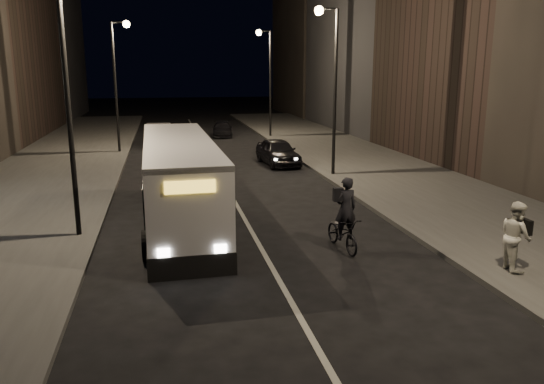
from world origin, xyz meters
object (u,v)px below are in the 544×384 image
streetlight_left_far (119,69)px  car_near (278,152)px  streetlight_left_near (74,69)px  car_mid (159,133)px  cyclist_on_bicycle (343,226)px  streetlight_right_mid (330,69)px  car_far (222,129)px  city_bus (179,178)px  pedestrian_woman (516,236)px  streetlight_right_far (267,69)px

streetlight_left_far → car_near: streetlight_left_far is taller
streetlight_left_near → car_mid: size_ratio=1.70×
cyclist_on_bicycle → car_near: size_ratio=0.53×
streetlight_right_mid → car_far: size_ratio=2.09×
cyclist_on_bicycle → car_near: cyclist_on_bicycle is taller
city_bus → pedestrian_woman: size_ratio=5.97×
car_near → car_far: 13.80m
streetlight_right_far → cyclist_on_bicycle: streetlight_right_far is taller
streetlight_right_mid → streetlight_left_far: (-10.66, 10.00, 0.00)m
streetlight_right_far → streetlight_left_far: (-10.66, -6.00, 0.00)m
streetlight_right_mid → car_mid: (-8.38, 13.97, -4.57)m
car_mid → car_far: size_ratio=1.23×
streetlight_left_near → streetlight_right_far: bearing=66.0°
cyclist_on_bicycle → car_mid: cyclist_on_bicycle is taller
streetlight_left_near → city_bus: streetlight_left_near is taller
streetlight_right_mid → pedestrian_woman: streetlight_right_mid is taller
streetlight_right_mid → car_mid: 16.92m
streetlight_right_mid → streetlight_left_near: (-10.66, -8.00, 0.00)m
streetlight_left_far → car_near: (8.93, -6.01, -4.62)m
pedestrian_woman → car_far: (-4.24, 31.26, -0.53)m
streetlight_right_far → car_near: bearing=-98.2°
streetlight_right_far → car_near: streetlight_right_far is taller
city_bus → car_mid: size_ratio=2.32×
cyclist_on_bicycle → pedestrian_woman: cyclist_on_bicycle is taller
streetlight_left_near → car_far: size_ratio=2.09×
pedestrian_woman → streetlight_right_far: bearing=9.7°
streetlight_left_near → cyclist_on_bicycle: streetlight_left_near is taller
streetlight_left_near → streetlight_left_far: 18.00m
streetlight_left_far → car_far: size_ratio=2.09×
streetlight_left_far → pedestrian_woman: bearing=-63.9°
streetlight_left_near → streetlight_left_far: same height
streetlight_left_near → car_mid: bearing=84.1°
streetlight_right_far → streetlight_left_near: 26.26m
city_bus → car_far: 24.71m
streetlight_right_mid → streetlight_left_near: same height
city_bus → car_near: size_ratio=2.55×
city_bus → cyclist_on_bicycle: (4.71, -4.13, -0.85)m
streetlight_left_near → pedestrian_woman: (11.52, -5.57, -4.27)m
streetlight_right_mid → streetlight_right_far: bearing=90.0°
streetlight_right_far → cyclist_on_bicycle: bearing=-96.2°
streetlight_left_far → car_far: 11.63m
cyclist_on_bicycle → streetlight_left_far: bearing=104.0°
streetlight_left_far → car_mid: size_ratio=1.70×
pedestrian_woman → city_bus: bearing=58.8°
streetlight_left_far → car_mid: streetlight_left_far is taller
car_mid → pedestrian_woman: bearing=112.2°
pedestrian_woman → streetlight_left_far: bearing=34.1°
cyclist_on_bicycle → car_near: bearing=78.9°
city_bus → streetlight_right_mid: bearing=39.7°
pedestrian_woman → car_mid: size_ratio=0.39×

